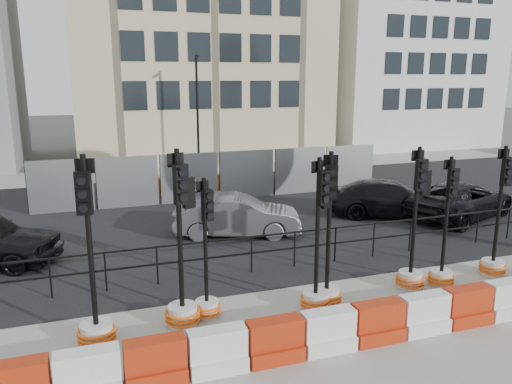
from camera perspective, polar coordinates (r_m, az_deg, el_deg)
name	(u,v)px	position (r m, az deg, el deg)	size (l,w,h in m)	color
ground	(314,285)	(12.47, 6.60, -10.48)	(120.00, 120.00, 0.00)	#51514C
sidewalk_near	(382,346)	(10.13, 14.21, -16.64)	(40.00, 6.00, 0.02)	gray
road	(233,212)	(18.66, -2.65, -2.30)	(40.00, 14.00, 0.03)	black
sidewalk_far	(186,170)	(27.20, -8.01, 2.49)	(40.00, 4.00, 0.02)	gray
building_cream	(194,10)	(33.26, -7.05, 19.99)	(15.00, 10.06, 18.00)	tan
building_white	(399,33)	(39.17, 16.05, 17.07)	(12.00, 9.06, 16.00)	silver
kerb_railing	(295,243)	(13.23, 4.44, -5.82)	(18.00, 0.04, 1.00)	black
heras_fencing	(227,180)	(21.34, -3.38, 1.42)	(14.33, 1.72, 2.00)	gray
lamp_post_far	(198,111)	(25.91, -6.69, 9.17)	(0.12, 0.56, 6.00)	black
barrier_row	(377,323)	(10.11, 13.69, -14.39)	(13.60, 0.50, 0.80)	red
traffic_signal_a	(95,308)	(9.99, -17.96, -12.55)	(0.72, 0.72, 3.66)	silver
traffic_signal_b	(182,286)	(10.28, -8.40, -10.58)	(0.72, 0.72, 3.64)	silver
traffic_signal_c	(207,289)	(10.68, -5.64, -11.01)	(0.59, 0.59, 3.00)	silver
traffic_signal_d	(317,276)	(10.91, 6.98, -9.45)	(0.66, 0.66, 3.37)	silver
traffic_signal_e	(327,276)	(11.16, 8.15, -9.45)	(0.68, 0.68, 3.46)	silver
traffic_signal_f	(413,256)	(12.45, 17.46, -7.02)	(0.67, 0.67, 3.42)	silver
traffic_signal_g	(443,260)	(12.89, 20.57, -7.33)	(0.63, 0.63, 3.18)	silver
traffic_signal_h	(495,250)	(14.04, 25.63, -5.99)	(0.66, 0.66, 3.33)	silver
car_b	(237,216)	(15.83, -2.15, -2.71)	(4.21, 2.52, 1.31)	#505056
car_c	(391,199)	(18.64, 15.12, -0.74)	(4.86, 3.53, 1.31)	black
car_d	(460,200)	(19.28, 22.31, -0.83)	(5.15, 3.70, 1.30)	black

